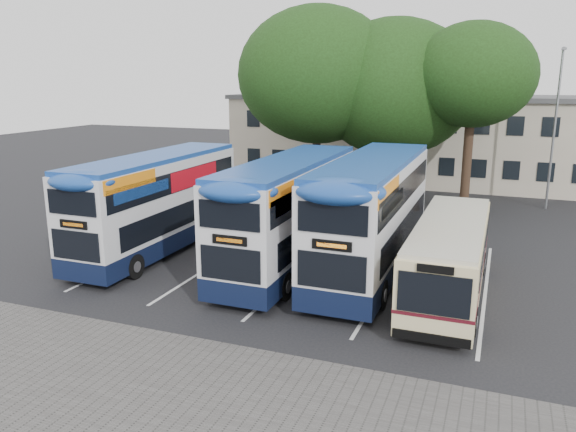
# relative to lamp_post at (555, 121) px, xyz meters

# --- Properties ---
(ground) EXTENTS (120.00, 120.00, 0.00)m
(ground) POSITION_rel_lamp_post_xyz_m (-6.00, -19.97, -5.08)
(ground) COLOR black
(ground) RESTS_ON ground
(paving_strip) EXTENTS (40.00, 6.00, 0.01)m
(paving_strip) POSITION_rel_lamp_post_xyz_m (-8.00, -24.97, -5.08)
(paving_strip) COLOR #595654
(paving_strip) RESTS_ON ground
(bay_lines) EXTENTS (14.12, 11.00, 0.01)m
(bay_lines) POSITION_rel_lamp_post_xyz_m (-9.75, -14.97, -5.08)
(bay_lines) COLOR silver
(bay_lines) RESTS_ON ground
(depot_building) EXTENTS (32.40, 8.40, 6.20)m
(depot_building) POSITION_rel_lamp_post_xyz_m (-6.00, 7.02, -1.93)
(depot_building) COLOR #C1B29B
(depot_building) RESTS_ON ground
(lamp_post) EXTENTS (0.25, 1.05, 9.06)m
(lamp_post) POSITION_rel_lamp_post_xyz_m (0.00, 0.00, 0.00)
(lamp_post) COLOR gray
(lamp_post) RESTS_ON ground
(tree_left) EXTENTS (9.46, 9.46, 11.60)m
(tree_left) POSITION_rel_lamp_post_xyz_m (-13.27, -2.49, 2.48)
(tree_left) COLOR black
(tree_left) RESTS_ON ground
(tree_mid) EXTENTS (9.42, 9.42, 10.86)m
(tree_mid) POSITION_rel_lamp_post_xyz_m (-8.89, -1.27, 1.77)
(tree_mid) COLOR black
(tree_mid) RESTS_ON ground
(tree_right) EXTENTS (6.53, 6.53, 10.35)m
(tree_right) POSITION_rel_lamp_post_xyz_m (-4.40, -3.01, 2.47)
(tree_right) COLOR black
(tree_right) RESTS_ON ground
(bus_dd_left) EXTENTS (2.46, 10.16, 4.23)m
(bus_dd_left) POSITION_rel_lamp_post_xyz_m (-16.35, -15.04, -2.75)
(bus_dd_left) COLOR black
(bus_dd_left) RESTS_ON ground
(bus_dd_mid) EXTENTS (2.52, 10.41, 4.34)m
(bus_dd_mid) POSITION_rel_lamp_post_xyz_m (-10.29, -14.89, -2.70)
(bus_dd_mid) COLOR black
(bus_dd_mid) RESTS_ON ground
(bus_dd_right) EXTENTS (2.61, 10.76, 4.48)m
(bus_dd_right) POSITION_rel_lamp_post_xyz_m (-7.09, -14.38, -2.61)
(bus_dd_right) COLOR black
(bus_dd_right) RESTS_ON ground
(bus_single) EXTENTS (2.28, 8.97, 2.67)m
(bus_single) POSITION_rel_lamp_post_xyz_m (-4.02, -15.81, -3.57)
(bus_single) COLOR beige
(bus_single) RESTS_ON ground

